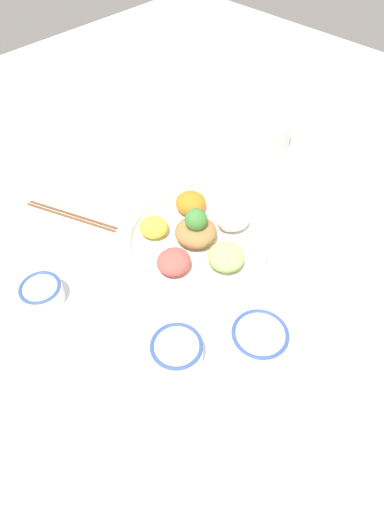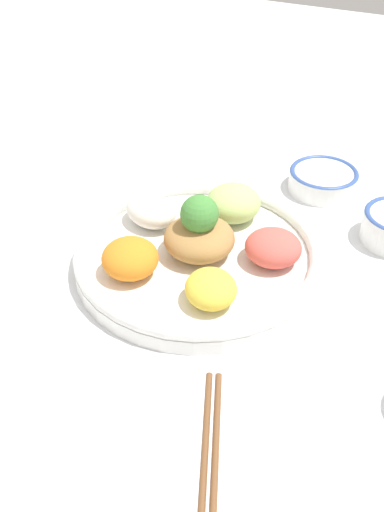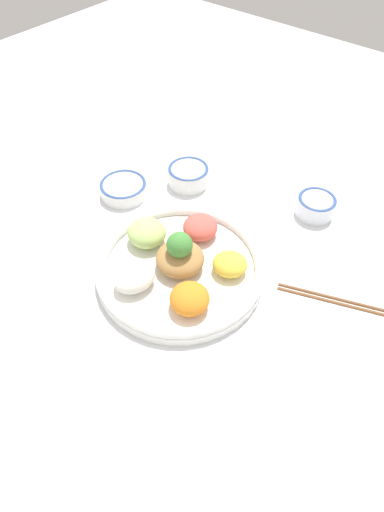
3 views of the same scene
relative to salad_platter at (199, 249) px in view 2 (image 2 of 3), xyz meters
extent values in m
plane|color=white|center=(0.01, 0.02, -0.03)|extent=(2.40, 2.40, 0.00)
cylinder|color=white|center=(0.00, 0.00, -0.02)|extent=(0.32, 0.32, 0.02)
torus|color=white|center=(0.00, 0.00, 0.00)|extent=(0.32, 0.32, 0.02)
ellipsoid|color=#B7DB7A|center=(0.01, 0.09, 0.02)|extent=(0.08, 0.08, 0.05)
ellipsoid|color=white|center=(-0.09, 0.03, 0.02)|extent=(0.09, 0.09, 0.04)
ellipsoid|color=orange|center=(-0.06, -0.07, 0.02)|extent=(0.10, 0.10, 0.05)
ellipsoid|color=yellow|center=(0.05, -0.08, 0.01)|extent=(0.09, 0.09, 0.04)
ellipsoid|color=#E55B51|center=(0.09, 0.02, 0.02)|extent=(0.09, 0.09, 0.04)
ellipsoid|color=#AD7F47|center=(0.00, 0.00, 0.02)|extent=(0.09, 0.09, 0.05)
sphere|color=#478E3D|center=(0.00, 0.00, 0.06)|extent=(0.05, 0.05, 0.05)
cylinder|color=white|center=(0.10, 0.25, -0.01)|extent=(0.11, 0.11, 0.03)
torus|color=#38569E|center=(0.10, 0.25, 0.00)|extent=(0.11, 0.11, 0.01)
cylinder|color=maroon|center=(0.10, 0.25, 0.00)|extent=(0.09, 0.09, 0.00)
cylinder|color=brown|center=(0.14, -0.28, -0.02)|extent=(0.10, 0.23, 0.01)
cylinder|color=brown|center=(0.13, -0.28, -0.02)|extent=(0.10, 0.23, 0.01)
cube|color=white|center=(-0.30, 0.22, -0.02)|extent=(0.05, 0.07, 0.01)
ellipsoid|color=white|center=(-0.33, 0.27, -0.02)|extent=(0.06, 0.06, 0.01)
camera|label=1|loc=(0.47, 0.44, 0.68)|focal=30.00mm
camera|label=2|loc=(0.25, -0.56, 0.47)|focal=42.00mm
camera|label=3|loc=(-0.39, -0.36, 0.62)|focal=30.00mm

